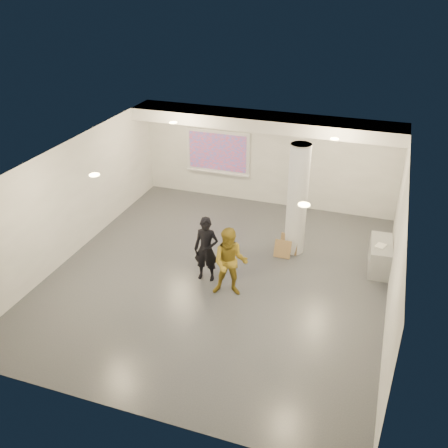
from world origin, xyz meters
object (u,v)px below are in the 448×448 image
at_px(credenza, 380,256).
at_px(man, 230,263).
at_px(woman, 206,249).
at_px(column, 297,200).
at_px(projection_screen, 218,152).

bearing_deg(credenza, man, -148.59).
xyz_separation_m(credenza, man, (-3.22, -2.25, 0.49)).
xyz_separation_m(credenza, woman, (-3.96, -1.84, 0.46)).
bearing_deg(column, credenza, -4.19).
relative_size(credenza, woman, 0.75).
height_order(column, credenza, column).
height_order(woman, man, man).
distance_m(column, man, 2.69).
distance_m(credenza, woman, 4.39).
xyz_separation_m(woman, man, (0.74, -0.41, 0.02)).
height_order(column, projection_screen, column).
distance_m(projection_screen, credenza, 6.13).
xyz_separation_m(projection_screen, credenza, (5.32, -2.82, -1.16)).
bearing_deg(man, credenza, 23.04).
xyz_separation_m(projection_screen, woman, (1.36, -4.65, -0.70)).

